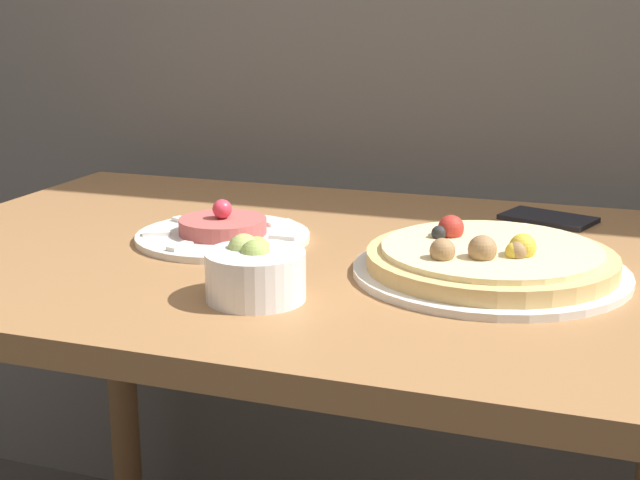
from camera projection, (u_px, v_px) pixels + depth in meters
dining_table at (296, 322)px, 1.30m from camera, size 1.18×0.83×0.79m
pizza_plate at (490, 261)px, 1.15m from camera, size 0.36×0.36×0.07m
tartare_plate at (223, 232)px, 1.32m from camera, size 0.26×0.26×0.06m
small_bowl at (255, 272)px, 1.05m from camera, size 0.12×0.12×0.08m
napkin at (548, 218)px, 1.43m from camera, size 0.16×0.13×0.01m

